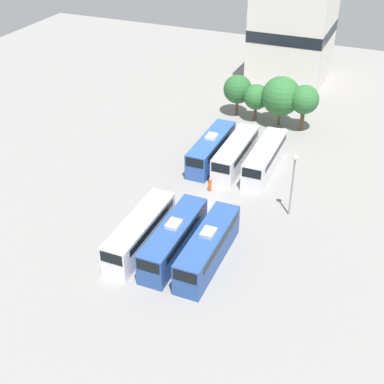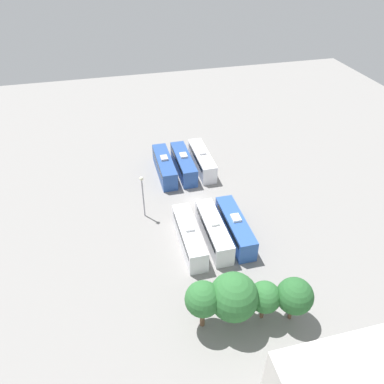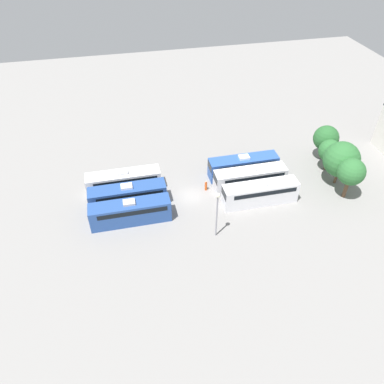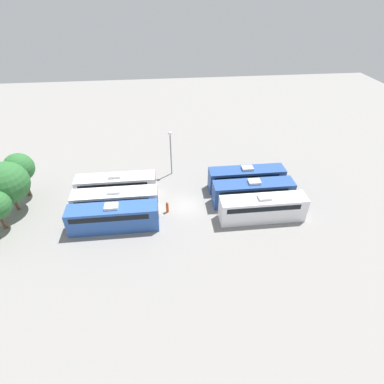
{
  "view_description": "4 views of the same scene",
  "coord_description": "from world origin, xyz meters",
  "views": [
    {
      "loc": [
        17.16,
        -45.75,
        32.89
      ],
      "look_at": [
        -1.38,
        -1.62,
        2.2
      ],
      "focal_mm": 50.0,
      "sensor_mm": 36.0,
      "label": 1
    },
    {
      "loc": [
        12.37,
        46.3,
        37.31
      ],
      "look_at": [
        0.68,
        0.01,
        2.04
      ],
      "focal_mm": 35.0,
      "sensor_mm": 36.0,
      "label": 2
    },
    {
      "loc": [
        41.49,
        -9.15,
        36.12
      ],
      "look_at": [
        1.82,
        -0.19,
        2.3
      ],
      "focal_mm": 35.0,
      "sensor_mm": 36.0,
      "label": 3
    },
    {
      "loc": [
        -31.89,
        2.7,
        25.64
      ],
      "look_at": [
        0.12,
        -0.82,
        2.24
      ],
      "focal_mm": 28.0,
      "sensor_mm": 36.0,
      "label": 4
    }
  ],
  "objects": [
    {
      "name": "bus_3",
      "position": [
        -3.33,
        9.24,
        1.77
      ],
      "size": [
        2.57,
        10.93,
        3.58
      ],
      "color": "#2D56A8",
      "rests_on": "ground_plane"
    },
    {
      "name": "tree_2",
      "position": [
        1.76,
        22.57,
        4.36
      ],
      "size": [
        5.4,
        5.4,
        7.07
      ],
      "color": "brown",
      "rests_on": "ground_plane"
    },
    {
      "name": "bus_4",
      "position": [
        -0.14,
        9.24,
        1.77
      ],
      "size": [
        2.57,
        10.93,
        3.58
      ],
      "color": "silver",
      "rests_on": "ground_plane"
    },
    {
      "name": "ground_plane",
      "position": [
        0.0,
        0.0,
        0.0
      ],
      "size": [
        125.5,
        125.5,
        0.0
      ],
      "primitive_type": "plane",
      "color": "gray"
    },
    {
      "name": "bus_1",
      "position": [
        -0.08,
        -9.11,
        1.77
      ],
      "size": [
        2.57,
        10.93,
        3.58
      ],
      "color": "#284C93",
      "rests_on": "ground_plane"
    },
    {
      "name": "bus_5",
      "position": [
        3.46,
        9.5,
        1.77
      ],
      "size": [
        2.57,
        10.93,
        3.58
      ],
      "color": "white",
      "rests_on": "ground_plane"
    },
    {
      "name": "tree_3",
      "position": [
        5.08,
        22.17,
        4.52
      ],
      "size": [
        3.94,
        3.94,
        6.53
      ],
      "color": "brown",
      "rests_on": "ground_plane"
    },
    {
      "name": "light_pole",
      "position": [
        8.56,
        1.5,
        4.96
      ],
      "size": [
        0.6,
        0.6,
        7.24
      ],
      "color": "gray",
      "rests_on": "ground_plane"
    },
    {
      "name": "bus_0",
      "position": [
        -3.55,
        -9.39,
        1.77
      ],
      "size": [
        2.57,
        10.93,
        3.58
      ],
      "color": "white",
      "rests_on": "ground_plane"
    },
    {
      "name": "bus_2",
      "position": [
        3.4,
        -9.08,
        1.77
      ],
      "size": [
        2.57,
        10.93,
        3.58
      ],
      "color": "#284C93",
      "rests_on": "ground_plane"
    },
    {
      "name": "worker_person",
      "position": [
        -0.93,
        2.58,
        0.77
      ],
      "size": [
        0.36,
        0.36,
        1.67
      ],
      "color": "#CC4C19",
      "rests_on": "ground_plane"
    }
  ]
}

